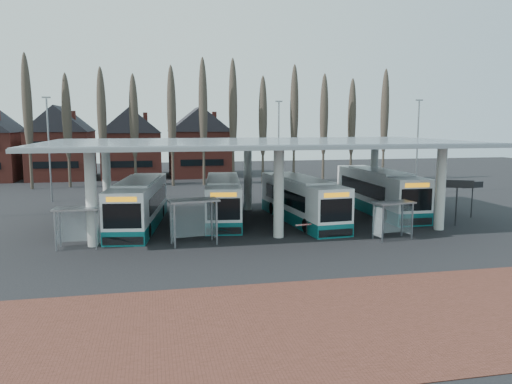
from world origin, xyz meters
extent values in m
plane|color=black|center=(0.00, 0.00, 0.00)|extent=(140.00, 140.00, 0.00)
cube|color=brown|center=(0.00, -12.00, 0.01)|extent=(70.00, 10.00, 0.03)
cylinder|color=silver|center=(-12.00, 2.50, 3.00)|extent=(0.70, 0.70, 6.00)
cylinder|color=silver|center=(-12.00, 13.50, 3.00)|extent=(0.70, 0.70, 6.00)
cylinder|color=silver|center=(0.00, 2.50, 3.00)|extent=(0.70, 0.70, 6.00)
cylinder|color=silver|center=(0.00, 13.50, 3.00)|extent=(0.70, 0.70, 6.00)
cylinder|color=silver|center=(12.00, 2.50, 3.00)|extent=(0.70, 0.70, 6.00)
cylinder|color=silver|center=(12.00, 13.50, 3.00)|extent=(0.70, 0.70, 6.00)
cube|color=gray|center=(0.00, 8.00, 6.25)|extent=(32.00, 16.00, 0.12)
cube|color=silver|center=(0.00, 8.00, 6.32)|extent=(31.50, 15.50, 0.04)
cone|color=#473D33|center=(-22.00, 33.00, 7.25)|extent=(0.36, 0.36, 14.50)
ellipsoid|color=#473D33|center=(-22.00, 33.00, 8.99)|extent=(1.10, 1.10, 11.02)
cone|color=#473D33|center=(-18.00, 33.00, 7.25)|extent=(0.36, 0.36, 14.50)
ellipsoid|color=#473D33|center=(-18.00, 33.00, 8.99)|extent=(1.10, 1.10, 11.02)
cone|color=#473D33|center=(-14.00, 33.00, 7.25)|extent=(0.36, 0.36, 14.50)
ellipsoid|color=#473D33|center=(-14.00, 33.00, 8.99)|extent=(1.10, 1.10, 11.02)
cone|color=#473D33|center=(-10.00, 33.00, 7.25)|extent=(0.36, 0.36, 14.50)
ellipsoid|color=#473D33|center=(-10.00, 33.00, 8.99)|extent=(1.10, 1.10, 11.02)
cone|color=#473D33|center=(-6.00, 33.00, 7.25)|extent=(0.36, 0.36, 14.50)
ellipsoid|color=#473D33|center=(-6.00, 33.00, 8.99)|extent=(1.10, 1.10, 11.02)
cone|color=#473D33|center=(-2.00, 33.00, 7.25)|extent=(0.36, 0.36, 14.50)
ellipsoid|color=#473D33|center=(-2.00, 33.00, 8.99)|extent=(1.10, 1.10, 11.02)
cone|color=#473D33|center=(2.00, 33.00, 7.25)|extent=(0.36, 0.36, 14.50)
ellipsoid|color=#473D33|center=(2.00, 33.00, 8.99)|extent=(1.10, 1.10, 11.02)
cone|color=#473D33|center=(6.00, 33.00, 7.25)|extent=(0.36, 0.36, 14.50)
ellipsoid|color=#473D33|center=(6.00, 33.00, 8.99)|extent=(1.10, 1.10, 11.02)
cone|color=#473D33|center=(10.00, 33.00, 7.25)|extent=(0.36, 0.36, 14.50)
ellipsoid|color=#473D33|center=(10.00, 33.00, 8.99)|extent=(1.10, 1.10, 11.02)
cone|color=#473D33|center=(14.00, 33.00, 7.25)|extent=(0.36, 0.36, 14.50)
ellipsoid|color=#473D33|center=(14.00, 33.00, 8.99)|extent=(1.10, 1.10, 11.02)
cone|color=#473D33|center=(18.00, 33.00, 7.25)|extent=(0.36, 0.36, 14.50)
ellipsoid|color=#473D33|center=(18.00, 33.00, 8.99)|extent=(1.10, 1.10, 11.02)
cone|color=#473D33|center=(22.00, 33.00, 7.25)|extent=(0.36, 0.36, 14.50)
ellipsoid|color=#473D33|center=(22.00, 33.00, 8.99)|extent=(1.10, 1.10, 11.02)
cube|color=maroon|center=(-20.50, 44.00, 3.50)|extent=(8.00, 10.00, 7.00)
pyramid|color=black|center=(-20.50, 44.00, 10.50)|extent=(8.30, 10.30, 3.50)
cube|color=maroon|center=(-11.00, 44.00, 3.50)|extent=(8.00, 10.00, 7.00)
pyramid|color=black|center=(-11.00, 44.00, 10.50)|extent=(8.30, 10.30, 3.50)
cube|color=maroon|center=(-1.50, 44.00, 3.50)|extent=(8.00, 10.00, 7.00)
pyramid|color=black|center=(-1.50, 44.00, 10.50)|extent=(8.30, 10.30, 3.50)
cylinder|color=slate|center=(-18.00, 22.00, 5.00)|extent=(0.16, 0.16, 10.00)
cube|color=slate|center=(-18.00, 22.00, 10.10)|extent=(0.80, 0.15, 0.15)
cylinder|color=slate|center=(6.00, 26.00, 5.00)|extent=(0.16, 0.16, 10.00)
cube|color=slate|center=(6.00, 26.00, 10.10)|extent=(0.80, 0.15, 0.15)
cylinder|color=slate|center=(20.00, 20.00, 5.00)|extent=(0.16, 0.16, 10.00)
cube|color=slate|center=(20.00, 20.00, 10.10)|extent=(0.80, 0.15, 0.15)
cube|color=white|center=(-9.29, 8.14, 1.89)|extent=(4.40, 12.87, 2.95)
cube|color=#0C5C5D|center=(-9.29, 8.14, 0.47)|extent=(4.43, 12.90, 0.95)
cube|color=white|center=(-9.29, 8.14, 3.42)|extent=(3.44, 7.84, 0.19)
cube|color=black|center=(-9.22, 8.66, 2.00)|extent=(3.96, 9.38, 1.16)
cube|color=black|center=(-10.16, 1.91, 1.95)|extent=(2.35, 0.39, 1.58)
cube|color=black|center=(-8.42, 14.37, 2.00)|extent=(2.27, 0.38, 1.26)
cube|color=orange|center=(-10.16, 1.91, 3.00)|extent=(1.87, 0.31, 0.32)
cube|color=black|center=(-10.16, 1.92, 0.37)|extent=(2.54, 0.44, 0.53)
cylinder|color=black|center=(-11.05, 4.35, 0.50)|extent=(0.43, 1.04, 1.01)
cylinder|color=black|center=(-8.64, 4.01, 0.50)|extent=(0.43, 1.04, 1.01)
cylinder|color=black|center=(-9.99, 11.95, 0.50)|extent=(0.43, 1.04, 1.01)
cylinder|color=black|center=(-7.58, 11.62, 0.50)|extent=(0.43, 1.04, 1.01)
cube|color=white|center=(-2.77, 9.57, 1.80)|extent=(4.13, 12.24, 2.80)
cube|color=#0C5C5D|center=(-2.77, 9.57, 0.45)|extent=(4.15, 12.26, 0.90)
cube|color=white|center=(-2.77, 9.57, 3.25)|extent=(3.23, 7.44, 0.18)
cube|color=black|center=(-2.70, 10.06, 1.90)|extent=(3.72, 8.91, 1.10)
cube|color=black|center=(-3.57, 3.64, 1.85)|extent=(2.23, 0.36, 1.50)
cube|color=black|center=(-1.97, 15.50, 1.90)|extent=(2.16, 0.35, 1.20)
cube|color=orange|center=(-3.57, 3.64, 2.85)|extent=(1.78, 0.29, 0.30)
cube|color=black|center=(-3.57, 3.65, 0.35)|extent=(2.41, 0.40, 0.50)
cylinder|color=black|center=(-4.42, 5.95, 0.48)|extent=(0.41, 0.99, 0.96)
cylinder|color=black|center=(-2.13, 5.65, 0.48)|extent=(0.41, 0.99, 0.96)
cylinder|color=black|center=(-3.45, 13.19, 0.48)|extent=(0.41, 0.99, 0.96)
cylinder|color=black|center=(-1.16, 12.88, 0.48)|extent=(0.41, 0.99, 0.96)
cube|color=white|center=(3.15, 7.52, 1.86)|extent=(3.66, 12.56, 2.89)
cube|color=#0C5C5D|center=(3.15, 7.52, 0.46)|extent=(3.69, 12.58, 0.93)
cube|color=white|center=(3.15, 7.52, 3.35)|extent=(2.98, 7.60, 0.19)
cube|color=black|center=(3.11, 8.04, 1.96)|extent=(3.41, 9.11, 1.13)
cube|color=black|center=(3.67, 1.38, 1.91)|extent=(2.31, 0.26, 1.55)
cube|color=black|center=(2.63, 13.67, 1.96)|extent=(2.23, 0.25, 1.24)
cube|color=orange|center=(3.67, 1.38, 2.94)|extent=(1.84, 0.21, 0.31)
cube|color=black|center=(3.67, 1.39, 0.36)|extent=(2.50, 0.29, 0.52)
cylinder|color=black|center=(2.29, 3.52, 0.50)|extent=(0.37, 1.01, 0.99)
cylinder|color=black|center=(4.67, 3.72, 0.50)|extent=(0.37, 1.01, 0.99)
cylinder|color=black|center=(1.66, 11.02, 0.50)|extent=(0.37, 1.01, 0.99)
cylinder|color=black|center=(4.03, 11.22, 0.50)|extent=(0.37, 1.01, 0.99)
cube|color=white|center=(10.98, 10.29, 1.97)|extent=(3.03, 13.20, 3.07)
cube|color=#0C5C5D|center=(10.98, 10.29, 0.49)|extent=(3.05, 13.22, 0.99)
cube|color=white|center=(10.98, 10.29, 3.56)|extent=(2.66, 7.93, 0.20)
cube|color=black|center=(10.99, 10.84, 2.08)|extent=(3.01, 9.52, 1.21)
cube|color=black|center=(10.86, 3.74, 2.03)|extent=(2.46, 0.11, 1.64)
cube|color=black|center=(11.09, 16.84, 2.08)|extent=(2.38, 0.11, 1.32)
cube|color=orange|center=(10.86, 3.74, 3.12)|extent=(1.96, 0.09, 0.33)
cube|color=black|center=(10.86, 3.75, 0.38)|extent=(2.66, 0.14, 0.55)
cylinder|color=black|center=(9.63, 6.15, 0.53)|extent=(0.33, 1.06, 1.05)
cylinder|color=black|center=(12.17, 6.10, 0.53)|extent=(0.33, 1.06, 1.05)
cylinder|color=black|center=(9.78, 14.15, 0.53)|extent=(0.33, 1.06, 1.05)
cylinder|color=black|center=(12.31, 14.10, 0.53)|extent=(0.33, 1.06, 1.05)
cube|color=gray|center=(-14.05, 1.67, 1.21)|extent=(0.08, 0.08, 2.43)
cube|color=gray|center=(-11.73, 1.52, 1.21)|extent=(0.08, 0.08, 2.43)
cube|color=gray|center=(-13.99, 2.74, 1.21)|extent=(0.08, 0.08, 2.43)
cube|color=gray|center=(-11.66, 2.59, 1.21)|extent=(0.08, 0.08, 2.43)
cube|color=gray|center=(-12.86, 2.13, 2.48)|extent=(2.80, 1.53, 0.10)
cube|color=silver|center=(-12.82, 2.71, 1.26)|extent=(2.33, 0.18, 1.94)
cube|color=silver|center=(-14.07, 2.21, 1.26)|extent=(0.11, 1.07, 1.94)
cube|color=silver|center=(-11.64, 2.05, 1.26)|extent=(0.11, 1.07, 1.94)
cube|color=gray|center=(-7.00, 0.86, 1.39)|extent=(0.10, 0.10, 2.78)
cube|color=gray|center=(-4.36, 1.23, 1.39)|extent=(0.10, 0.10, 2.78)
cube|color=gray|center=(-7.17, 2.07, 1.39)|extent=(0.10, 0.10, 2.78)
cube|color=gray|center=(-4.53, 2.44, 1.39)|extent=(0.10, 0.10, 2.78)
cube|color=gray|center=(-5.77, 1.65, 2.84)|extent=(3.30, 1.98, 0.11)
cube|color=silver|center=(-5.86, 2.31, 1.45)|extent=(2.65, 0.42, 2.22)
cube|color=silver|center=(-7.14, 1.46, 1.45)|extent=(0.22, 1.22, 2.22)
cube|color=silver|center=(-4.39, 1.84, 1.45)|extent=(0.22, 1.22, 2.22)
cube|color=gray|center=(6.23, -0.29, 1.21)|extent=(0.09, 0.09, 2.41)
cube|color=gray|center=(8.52, 0.08, 1.21)|extent=(0.09, 0.09, 2.41)
cube|color=gray|center=(6.06, 0.76, 1.21)|extent=(0.09, 0.09, 2.41)
cube|color=gray|center=(8.35, 1.13, 1.21)|extent=(0.09, 0.09, 2.41)
cube|color=gray|center=(7.29, 0.42, 2.46)|extent=(2.88, 1.76, 0.10)
cube|color=silver|center=(7.20, 0.99, 1.25)|extent=(2.29, 0.40, 1.93)
cube|color=silver|center=(6.10, 0.23, 1.25)|extent=(0.21, 1.05, 1.93)
cube|color=silver|center=(8.48, 0.61, 1.25)|extent=(0.21, 1.05, 1.93)
cylinder|color=black|center=(14.01, 3.50, 1.69)|extent=(0.11, 0.11, 3.37)
cube|color=black|center=(14.01, 3.50, 3.16)|extent=(2.17, 1.05, 0.58)
cylinder|color=black|center=(17.17, 6.11, 1.44)|extent=(0.09, 0.09, 2.88)
cube|color=black|center=(17.17, 6.11, 2.70)|extent=(1.98, 0.33, 0.49)
cube|color=black|center=(2.06, 2.74, 0.48)|extent=(0.07, 0.07, 0.97)
cube|color=red|center=(2.06, 2.30, 0.84)|extent=(1.92, 0.41, 0.09)
camera|label=1|loc=(-8.24, -29.52, 7.66)|focal=35.00mm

